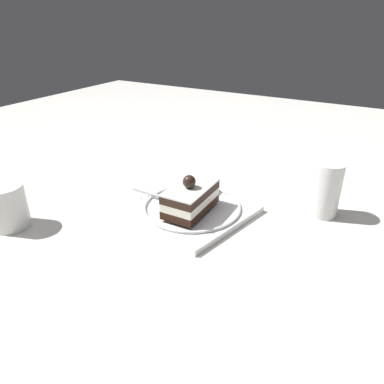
# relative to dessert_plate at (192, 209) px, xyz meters

# --- Properties ---
(ground_plane) EXTENTS (2.40, 2.40, 0.00)m
(ground_plane) POSITION_rel_dessert_plate_xyz_m (-0.01, 0.01, -0.01)
(ground_plane) COLOR silver
(dessert_plate) EXTENTS (0.26, 0.26, 0.02)m
(dessert_plate) POSITION_rel_dessert_plate_xyz_m (0.00, 0.00, 0.00)
(dessert_plate) COLOR white
(dessert_plate) RESTS_ON ground_plane
(cake_slice) EXTENTS (0.13, 0.07, 0.08)m
(cake_slice) POSITION_rel_dessert_plate_xyz_m (-0.02, -0.01, 0.04)
(cake_slice) COLOR black
(cake_slice) RESTS_ON dessert_plate
(whipped_cream_dollop) EXTENTS (0.04, 0.04, 0.03)m
(whipped_cream_dollop) POSITION_rel_dessert_plate_xyz_m (0.08, 0.01, 0.03)
(whipped_cream_dollop) COLOR white
(whipped_cream_dollop) RESTS_ON dessert_plate
(fork) EXTENTS (0.01, 0.11, 0.00)m
(fork) POSITION_rel_dessert_plate_xyz_m (-0.00, 0.09, 0.01)
(fork) COLOR silver
(fork) RESTS_ON dessert_plate
(drink_glass_near) EXTENTS (0.07, 0.07, 0.09)m
(drink_glass_near) POSITION_rel_dessert_plate_xyz_m (-0.22, 0.28, 0.03)
(drink_glass_near) COLOR white
(drink_glass_near) RESTS_ON ground_plane
(drink_glass_far) EXTENTS (0.06, 0.06, 0.11)m
(drink_glass_far) POSITION_rel_dessert_plate_xyz_m (0.13, -0.24, 0.04)
(drink_glass_far) COLOR white
(drink_glass_far) RESTS_ON ground_plane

